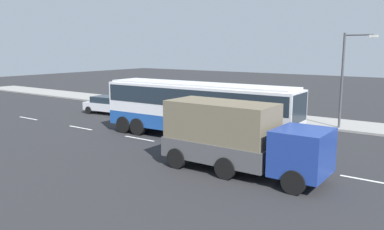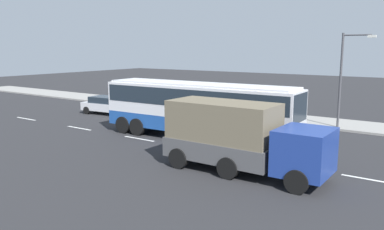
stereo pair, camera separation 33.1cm
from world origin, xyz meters
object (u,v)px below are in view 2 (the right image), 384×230
(pedestrian_at_crossing, at_px, (275,106))
(coach_bus, at_px, (198,105))
(car_silver_hatch, at_px, (107,105))
(pedestrian_near_curb, at_px, (246,103))
(cargo_truck, at_px, (240,136))
(street_lamp, at_px, (345,73))

(pedestrian_at_crossing, bearing_deg, coach_bus, 167.73)
(car_silver_hatch, distance_m, pedestrian_near_curb, 11.63)
(pedestrian_near_curb, bearing_deg, pedestrian_at_crossing, 23.84)
(coach_bus, bearing_deg, pedestrian_near_curb, 97.10)
(cargo_truck, bearing_deg, coach_bus, 140.23)
(cargo_truck, height_order, pedestrian_near_curb, cargo_truck)
(pedestrian_at_crossing, height_order, street_lamp, street_lamp)
(cargo_truck, bearing_deg, street_lamp, 83.44)
(street_lamp, bearing_deg, pedestrian_near_curb, 170.80)
(coach_bus, distance_m, cargo_truck, 6.60)
(coach_bus, height_order, pedestrian_near_curb, coach_bus)
(coach_bus, height_order, car_silver_hatch, coach_bus)
(car_silver_hatch, bearing_deg, coach_bus, -22.02)
(cargo_truck, bearing_deg, pedestrian_at_crossing, 106.23)
(coach_bus, bearing_deg, street_lamp, 49.27)
(coach_bus, xyz_separation_m, street_lamp, (6.45, 7.99, 1.74))
(pedestrian_near_curb, bearing_deg, coach_bus, -52.50)
(car_silver_hatch, relative_size, pedestrian_near_curb, 2.87)
(pedestrian_near_curb, xyz_separation_m, street_lamp, (7.91, -1.28, 2.81))
(coach_bus, bearing_deg, car_silver_hatch, 162.12)
(pedestrian_near_curb, height_order, pedestrian_at_crossing, pedestrian_near_curb)
(car_silver_hatch, height_order, street_lamp, street_lamp)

